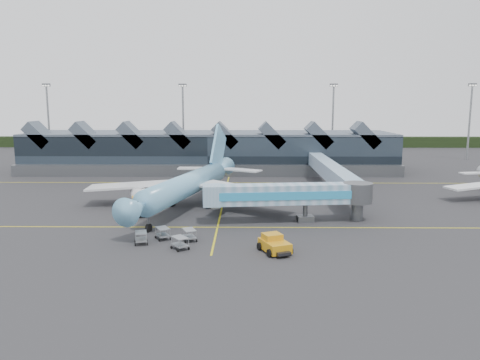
{
  "coord_description": "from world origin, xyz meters",
  "views": [
    {
      "loc": [
        3.79,
        -69.64,
        16.68
      ],
      "look_at": [
        2.96,
        1.33,
        5.0
      ],
      "focal_mm": 35.0,
      "sensor_mm": 36.0,
      "label": 1
    }
  ],
  "objects_px": {
    "jet_bridge": "(298,195)",
    "fuel_truck": "(139,199)",
    "main_airliner": "(190,184)",
    "pushback_tug": "(274,244)"
  },
  "relations": [
    {
      "from": "main_airliner",
      "to": "jet_bridge",
      "type": "xyz_separation_m",
      "value": [
        16.43,
        -9.16,
        -0.01
      ]
    },
    {
      "from": "fuel_truck",
      "to": "pushback_tug",
      "type": "height_order",
      "value": "fuel_truck"
    },
    {
      "from": "main_airliner",
      "to": "pushback_tug",
      "type": "height_order",
      "value": "main_airliner"
    },
    {
      "from": "main_airliner",
      "to": "pushback_tug",
      "type": "xyz_separation_m",
      "value": [
        12.23,
        -23.02,
        -2.98
      ]
    },
    {
      "from": "pushback_tug",
      "to": "jet_bridge",
      "type": "bearing_deg",
      "value": 50.58
    },
    {
      "from": "jet_bridge",
      "to": "fuel_truck",
      "type": "distance_m",
      "value": 24.98
    },
    {
      "from": "fuel_truck",
      "to": "pushback_tug",
      "type": "xyz_separation_m",
      "value": [
        19.87,
        -20.21,
        -1.0
      ]
    },
    {
      "from": "jet_bridge",
      "to": "fuel_truck",
      "type": "xyz_separation_m",
      "value": [
        -24.07,
        6.36,
        -1.97
      ]
    },
    {
      "from": "jet_bridge",
      "to": "pushback_tug",
      "type": "relative_size",
      "value": 4.87
    },
    {
      "from": "main_airliner",
      "to": "jet_bridge",
      "type": "height_order",
      "value": "main_airliner"
    }
  ]
}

